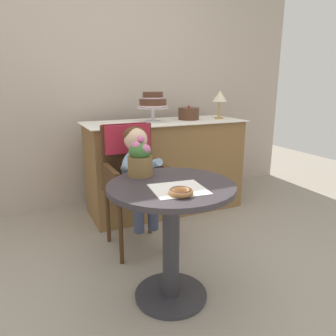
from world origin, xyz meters
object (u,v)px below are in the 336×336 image
(cafe_table, at_px, (171,219))
(seated_child, at_px, (138,166))
(donut_front, at_px, (181,192))
(tiered_cake_stand, at_px, (153,102))
(round_layer_cake, at_px, (189,114))
(table_lamp, at_px, (220,97))
(flower_vase, at_px, (140,158))
(wicker_chair, at_px, (131,166))

(cafe_table, bearing_deg, seated_child, 88.49)
(donut_front, bearing_deg, tiered_cake_stand, 72.77)
(round_layer_cake, xyz_separation_m, table_lamp, (0.32, -0.06, 0.16))
(round_layer_cake, relative_size, table_lamp, 0.73)
(donut_front, distance_m, flower_vase, 0.43)
(donut_front, height_order, tiered_cake_stand, tiered_cake_stand)
(seated_child, distance_m, round_layer_cake, 1.12)
(seated_child, distance_m, tiered_cake_stand, 0.91)
(flower_vase, distance_m, table_lamp, 1.64)
(cafe_table, relative_size, round_layer_cake, 3.45)
(tiered_cake_stand, bearing_deg, donut_front, -107.23)
(flower_vase, xyz_separation_m, tiered_cake_stand, (0.52, 1.07, 0.25))
(cafe_table, height_order, table_lamp, table_lamp)
(cafe_table, height_order, wicker_chair, wicker_chair)
(donut_front, bearing_deg, round_layer_cake, 60.43)
(donut_front, bearing_deg, flower_vase, 98.68)
(cafe_table, xyz_separation_m, tiered_cake_stand, (0.43, 1.30, 0.58))
(flower_vase, height_order, tiered_cake_stand, tiered_cake_stand)
(wicker_chair, xyz_separation_m, seated_child, (0.00, -0.16, 0.04))
(seated_child, height_order, round_layer_cake, round_layer_cake)
(donut_front, xyz_separation_m, flower_vase, (-0.06, 0.41, 0.09))
(wicker_chair, height_order, table_lamp, table_lamp)
(seated_child, relative_size, round_layer_cake, 3.48)
(table_lamp, bearing_deg, round_layer_cake, 169.60)
(tiered_cake_stand, bearing_deg, wicker_chair, -127.09)
(wicker_chair, distance_m, round_layer_cake, 1.04)
(cafe_table, height_order, donut_front, donut_front)
(cafe_table, bearing_deg, tiered_cake_stand, 71.84)
(cafe_table, relative_size, donut_front, 5.71)
(round_layer_cake, bearing_deg, tiered_cake_stand, -176.37)
(seated_child, distance_m, table_lamp, 1.38)
(donut_front, relative_size, tiered_cake_stand, 0.42)
(seated_child, distance_m, donut_front, 0.79)
(wicker_chair, bearing_deg, table_lamp, 30.95)
(seated_child, relative_size, donut_front, 5.77)
(cafe_table, height_order, flower_vase, flower_vase)
(wicker_chair, distance_m, table_lamp, 1.33)
(cafe_table, bearing_deg, table_lamp, 47.84)
(seated_child, height_order, table_lamp, table_lamp)
(table_lamp, bearing_deg, flower_vase, -140.20)
(flower_vase, bearing_deg, round_layer_cake, 49.98)
(cafe_table, xyz_separation_m, table_lamp, (1.15, 1.27, 0.61))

